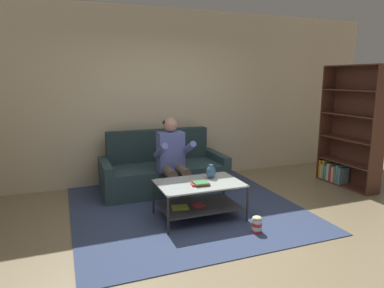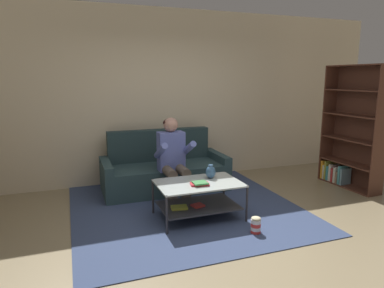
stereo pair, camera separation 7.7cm
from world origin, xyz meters
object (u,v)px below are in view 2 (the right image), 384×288
person_seated_center (173,156)px  vase (211,172)px  popcorn_tub (256,225)px  bookshelf (351,136)px  couch (164,171)px  book_stack (200,184)px  coffee_table (198,194)px

person_seated_center → vase: (0.32, -0.64, -0.09)m
popcorn_tub → bookshelf: bearing=24.1°
couch → bookshelf: size_ratio=0.99×
book_stack → popcorn_tub: (0.48, -0.54, -0.39)m
vase → book_stack: (-0.24, -0.23, -0.07)m
couch → vase: bearing=-74.7°
book_stack → couch: bearing=93.1°
couch → popcorn_tub: couch is taller
coffee_table → bookshelf: bookshelf is taller
vase → bookshelf: 2.64m
person_seated_center → coffee_table: 0.84m
couch → bookshelf: bearing=-16.6°
couch → popcorn_tub: bearing=-73.9°
person_seated_center → popcorn_tub: bearing=-68.4°
vase → popcorn_tub: size_ratio=0.88×
book_stack → bookshelf: (2.85, 0.51, 0.34)m
coffee_table → popcorn_tub: coffee_table is taller
person_seated_center → bookshelf: bookshelf is taller
person_seated_center → coffee_table: person_seated_center is taller
couch → coffee_table: 1.29m
person_seated_center → book_stack: person_seated_center is taller
person_seated_center → coffee_table: bearing=-83.2°
coffee_table → book_stack: bearing=-98.3°
bookshelf → popcorn_tub: 2.70m
book_stack → bookshelf: size_ratio=0.13×
bookshelf → couch: bearing=163.4°
book_stack → popcorn_tub: book_stack is taller
coffee_table → vase: bearing=29.0°
book_stack → bookshelf: bookshelf is taller
couch → person_seated_center: person_seated_center is taller
coffee_table → vase: (0.23, 0.13, 0.24)m
vase → popcorn_tub: (0.24, -0.77, -0.45)m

